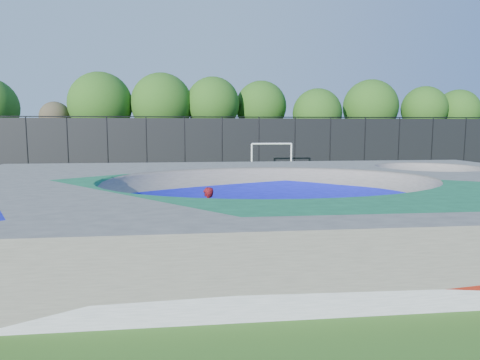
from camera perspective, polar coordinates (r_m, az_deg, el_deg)
The scene contains 7 objects.
ground at distance 14.10m, azimuth 3.99°, elevation -5.88°, with size 120.00×120.00×0.00m, color #305F1A.
skate_deck at distance 13.95m, azimuth 4.02°, elevation -2.87°, with size 22.00×14.00×1.50m, color gray.
skater at distance 11.58m, azimuth -4.34°, elevation -4.77°, with size 0.57×0.37×1.56m, color #A90D13.
skateboard at distance 11.75m, azimuth -4.31°, elevation -8.37°, with size 0.78×0.22×0.05m, color black.
soccer_goal at distance 31.60m, azimuth 4.25°, elevation 3.82°, with size 3.08×0.12×2.03m.
fence at distance 34.62m, azimuth -2.40°, elevation 5.25°, with size 48.09×0.09×4.04m.
treeline at distance 39.30m, azimuth -7.42°, elevation 9.67°, with size 53.03×6.86×8.11m.
Camera 1 is at (-2.55, -13.51, 3.13)m, focal length 32.00 mm.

